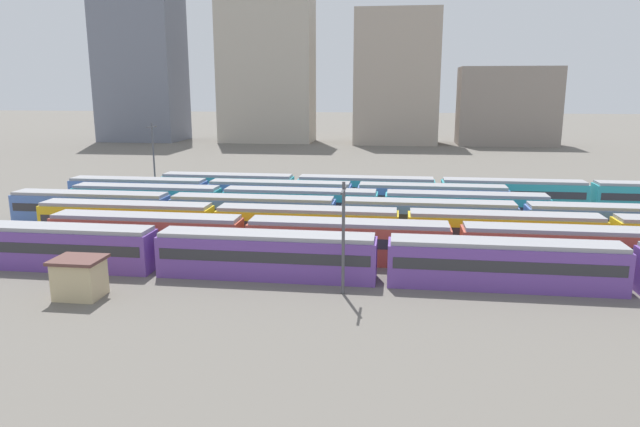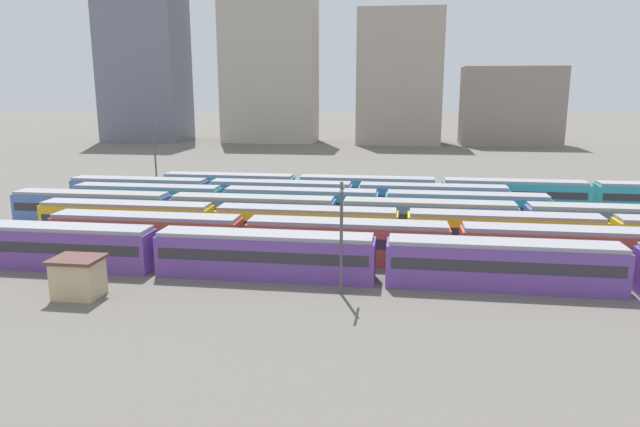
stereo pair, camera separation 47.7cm
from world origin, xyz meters
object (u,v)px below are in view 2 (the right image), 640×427
Objects in this scene: train_track_0 at (632,270)px; catenary_pole_0 at (341,232)px; train_track_2 at (503,232)px; train_track_4 at (301,204)px; train_track_6 at (591,196)px; signal_hut at (78,277)px; catenary_pole_1 at (155,155)px; train_track_5 at (281,196)px; train_track_3 at (428,218)px; train_track_1 at (347,241)px.

catenary_pole_0 is (-21.75, -3.15, 2.93)m from train_track_0.
train_track_2 is 1.68× the size of train_track_4.
train_track_6 is 31.25× the size of signal_hut.
signal_hut is (-33.33, -16.92, -0.35)m from train_track_2.
train_track_4 is 27.67m from catenary_pole_1.
catenary_pole_0 is at bearing -171.76° from train_track_0.
catenary_pole_0 is (-28.08, -34.35, 2.93)m from train_track_6.
train_track_5 and train_track_6 have the same top height.
train_track_3 and train_track_4 have the same top height.
train_track_0 is 12.97m from train_track_2.
catenary_pole_1 is 42.85m from signal_hut.
catenary_pole_1 is at bearing 151.89° from train_track_2.
train_track_0 is at bearing -33.13° from catenary_pole_1.
train_track_3 and train_track_6 have the same top height.
train_track_0 is at bearing 8.24° from catenary_pole_0.
train_track_2 is at bearing -124.10° from train_track_6.
train_track_5 is 5.37× the size of catenary_pole_1.
train_track_2 is 1.00× the size of train_track_3.
signal_hut is at bearing -170.11° from catenary_pole_0.
train_track_4 is at bearing -56.18° from train_track_5.
train_track_2 is 37.38m from signal_hut.
train_track_1 is 1.00× the size of train_track_4.
train_track_0 is 13.06× the size of catenary_pole_0.
catenary_pole_0 is 0.83× the size of catenary_pole_1.
train_track_4 is 6.48× the size of catenary_pole_0.
train_track_4 is 36.91m from train_track_6.
train_track_3 is 1.68× the size of train_track_5.
signal_hut is at bearing -74.01° from catenary_pole_1.
signal_hut is (-19.34, -3.37, -3.28)m from catenary_pole_0.
train_track_0 is 35.75m from train_track_4.
train_track_5 is at bearing -172.39° from train_track_6.
train_track_4 is 6.26m from train_track_5.
train_track_5 is (-24.81, 15.60, -0.00)m from train_track_2.
train_track_1 is 0.50× the size of train_track_6.
catenary_pole_1 reaches higher than catenary_pole_0.
catenary_pole_1 is at bearing 146.87° from train_track_0.
train_track_4 reaches higher than signal_hut.
catenary_pole_0 is at bearing -135.92° from train_track_2.
train_track_3 is (-6.82, 5.20, 0.00)m from train_track_2.
train_track_1 is 17.09m from train_track_4.
train_track_1 is 15.50× the size of signal_hut.
train_track_4 is 0.50× the size of train_track_6.
train_track_5 is at bearing 149.97° from train_track_3.
train_track_5 is 6.48× the size of catenary_pole_0.
signal_hut is (-8.52, -32.52, -0.35)m from train_track_5.
train_track_1 and train_track_3 have the same top height.
train_track_4 is 15.50× the size of signal_hut.
train_track_1 is (-22.11, 5.20, -0.00)m from train_track_0.
catenary_pole_1 is at bearing 136.38° from train_track_1.
train_track_0 is 63.20m from catenary_pole_1.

